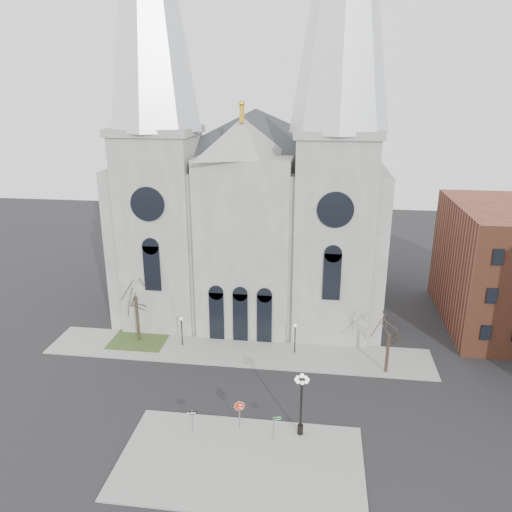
# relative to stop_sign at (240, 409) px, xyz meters

# --- Properties ---
(ground) EXTENTS (160.00, 160.00, 0.00)m
(ground) POSITION_rel_stop_sign_xyz_m (-2.30, 1.16, -1.88)
(ground) COLOR black
(ground) RESTS_ON ground
(sidewalk_near) EXTENTS (18.00, 10.00, 0.14)m
(sidewalk_near) POSITION_rel_stop_sign_xyz_m (0.70, -3.84, -1.81)
(sidewalk_near) COLOR gray
(sidewalk_near) RESTS_ON ground
(sidewalk_far) EXTENTS (40.00, 6.00, 0.14)m
(sidewalk_far) POSITION_rel_stop_sign_xyz_m (-2.30, 12.16, -1.81)
(sidewalk_far) COLOR gray
(sidewalk_far) RESTS_ON ground
(grass_patch) EXTENTS (6.00, 5.00, 0.18)m
(grass_patch) POSITION_rel_stop_sign_xyz_m (-13.30, 13.16, -1.79)
(grass_patch) COLOR #32491F
(grass_patch) RESTS_ON ground
(cathedral) EXTENTS (33.00, 26.66, 54.00)m
(cathedral) POSITION_rel_stop_sign_xyz_m (-2.30, 24.02, 16.60)
(cathedral) COLOR gray
(cathedral) RESTS_ON ground
(tree_left) EXTENTS (3.20, 3.20, 7.50)m
(tree_left) POSITION_rel_stop_sign_xyz_m (-13.30, 13.16, 3.70)
(tree_left) COLOR black
(tree_left) RESTS_ON ground
(tree_right) EXTENTS (3.20, 3.20, 6.00)m
(tree_right) POSITION_rel_stop_sign_xyz_m (12.70, 10.16, 2.58)
(tree_right) COLOR black
(tree_right) RESTS_ON ground
(ped_lamp_left) EXTENTS (0.32, 0.32, 3.26)m
(ped_lamp_left) POSITION_rel_stop_sign_xyz_m (-8.30, 12.66, 0.45)
(ped_lamp_left) COLOR black
(ped_lamp_left) RESTS_ON sidewalk_far
(ped_lamp_right) EXTENTS (0.32, 0.32, 3.26)m
(ped_lamp_right) POSITION_rel_stop_sign_xyz_m (3.70, 12.66, 0.45)
(ped_lamp_right) COLOR black
(ped_lamp_right) RESTS_ON sidewalk_far
(stop_sign) EXTENTS (0.88, 0.10, 2.44)m
(stop_sign) POSITION_rel_stop_sign_xyz_m (0.00, 0.00, 0.00)
(stop_sign) COLOR slate
(stop_sign) RESTS_ON sidewalk_near
(globe_lamp) EXTENTS (1.30, 1.30, 5.48)m
(globe_lamp) POSITION_rel_stop_sign_xyz_m (4.90, -0.18, 1.70)
(globe_lamp) COLOR black
(globe_lamp) RESTS_ON sidewalk_near
(one_way_sign) EXTENTS (0.83, 0.19, 1.92)m
(one_way_sign) POSITION_rel_stop_sign_xyz_m (-3.66, -0.95, -0.42)
(one_way_sign) COLOR slate
(one_way_sign) RESTS_ON sidewalk_near
(street_name_sign) EXTENTS (0.65, 0.28, 2.12)m
(street_name_sign) POSITION_rel_stop_sign_xyz_m (2.93, -1.06, -0.48)
(street_name_sign) COLOR slate
(street_name_sign) RESTS_ON sidewalk_near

